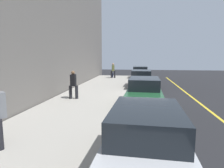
# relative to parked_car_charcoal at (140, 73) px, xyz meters

# --- Properties ---
(ground_plane) EXTENTS (56.00, 56.00, 0.00)m
(ground_plane) POSITION_rel_parked_car_charcoal_xyz_m (11.36, 0.16, -0.76)
(ground_plane) COLOR black
(sidewalk) EXTENTS (28.00, 4.60, 0.15)m
(sidewalk) POSITION_rel_parked_car_charcoal_xyz_m (11.36, -3.14, -0.68)
(sidewalk) COLOR #A39E93
(sidewalk) RESTS_ON ground
(lane_stripe_centre) EXTENTS (28.00, 0.14, 0.01)m
(lane_stripe_centre) POSITION_rel_parked_car_charcoal_xyz_m (11.36, 3.36, -0.75)
(lane_stripe_centre) COLOR gold
(lane_stripe_centre) RESTS_ON ground
(snow_bank_curb) EXTENTS (8.92, 0.56, 0.22)m
(snow_bank_curb) POSITION_rel_parked_car_charcoal_xyz_m (10.85, -0.54, -0.65)
(snow_bank_curb) COLOR white
(snow_bank_curb) RESTS_ON ground
(parked_car_charcoal) EXTENTS (4.55, 1.94, 1.51)m
(parked_car_charcoal) POSITION_rel_parked_car_charcoal_xyz_m (0.00, 0.00, 0.00)
(parked_car_charcoal) COLOR black
(parked_car_charcoal) RESTS_ON ground
(parked_car_black) EXTENTS (4.30, 2.03, 1.51)m
(parked_car_black) POSITION_rel_parked_car_charcoal_xyz_m (6.40, 0.05, -0.00)
(parked_car_black) COLOR black
(parked_car_black) RESTS_ON ground
(parked_car_green) EXTENTS (4.43, 2.01, 1.51)m
(parked_car_green) POSITION_rel_parked_car_charcoal_xyz_m (12.48, 0.13, -0.00)
(parked_car_green) COLOR black
(parked_car_green) RESTS_ON ground
(parked_car_silver) EXTENTS (4.57, 2.02, 1.51)m
(parked_car_silver) POSITION_rel_parked_car_charcoal_xyz_m (18.81, 0.01, -0.00)
(parked_car_silver) COLOR black
(parked_car_silver) RESTS_ON ground
(pedestrian_black_coat) EXTENTS (0.48, 0.56, 1.69)m
(pedestrian_black_coat) POSITION_rel_parked_car_charcoal_xyz_m (11.97, -4.06, 0.29)
(pedestrian_black_coat) COLOR black
(pedestrian_black_coat) RESTS_ON sidewalk
(pedestrian_olive_coat) EXTENTS (0.52, 0.57, 1.74)m
(pedestrian_olive_coat) POSITION_rel_parked_car_charcoal_xyz_m (0.19, -3.21, 0.32)
(pedestrian_olive_coat) COLOR black
(pedestrian_olive_coat) RESTS_ON sidewalk
(rolling_suitcase) EXTENTS (0.34, 0.22, 0.87)m
(rolling_suitcase) POSITION_rel_parked_car_charcoal_xyz_m (-0.29, -3.38, -0.35)
(rolling_suitcase) COLOR #191E38
(rolling_suitcase) RESTS_ON sidewalk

